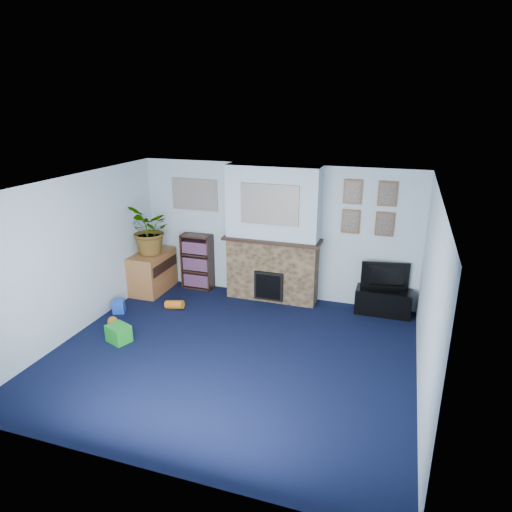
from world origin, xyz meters
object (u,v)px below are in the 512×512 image
(tv_stand, at_px, (383,301))
(sideboard, at_px, (153,273))
(bookshelf, at_px, (198,263))
(television, at_px, (386,277))

(tv_stand, distance_m, sideboard, 4.20)
(bookshelf, relative_size, sideboard, 1.10)
(bookshelf, bearing_deg, television, -0.94)
(television, bearing_deg, bookshelf, -11.24)
(tv_stand, distance_m, bookshelf, 3.45)
(bookshelf, bearing_deg, sideboard, -152.40)
(tv_stand, relative_size, bookshelf, 0.87)
(bookshelf, distance_m, sideboard, 0.86)
(tv_stand, xyz_separation_m, bookshelf, (-3.44, 0.08, 0.28))
(bookshelf, xyz_separation_m, sideboard, (-0.75, -0.39, -0.15))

